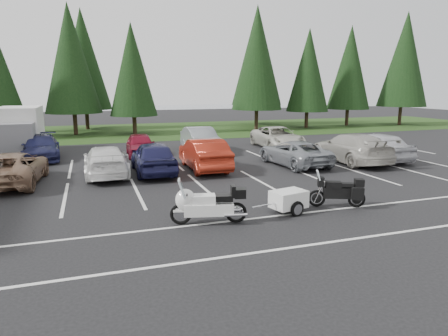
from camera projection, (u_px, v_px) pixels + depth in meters
ground at (197, 194)px, 15.68m from camera, size 120.00×120.00×0.00m
grass_strip at (132, 131)px, 37.96m from camera, size 80.00×16.00×0.01m
lake_water at (137, 112)px, 68.00m from camera, size 70.00×50.00×0.02m
box_truck at (18, 132)px, 24.48m from camera, size 2.40×5.60×2.90m
stall_markings at (185, 183)px, 17.54m from camera, size 32.00×16.00×0.01m
conifer_4 at (71, 58)px, 34.07m from camera, size 4.80×4.80×11.17m
conifer_5 at (132, 70)px, 34.62m from camera, size 4.14×4.14×9.63m
conifer_6 at (257, 60)px, 38.63m from camera, size 4.93×4.93×11.48m
conifer_7 at (308, 70)px, 40.26m from camera, size 4.27×4.27×9.94m
conifer_8 at (350, 68)px, 42.66m from camera, size 4.53×4.53×10.56m
conifer_9 at (405, 59)px, 43.16m from camera, size 5.19×5.19×12.10m
conifer_back_b at (83, 59)px, 38.61m from camera, size 4.97×4.97×11.58m
conifer_back_c at (257, 56)px, 43.47m from camera, size 5.50×5.50×12.81m
car_near_2 at (12, 168)px, 17.10m from camera, size 2.70×5.21×1.40m
car_near_3 at (106, 161)px, 18.81m from camera, size 1.98×4.85×1.41m
car_near_4 at (153, 157)px, 19.34m from camera, size 1.93×4.67×1.58m
car_near_5 at (204, 154)px, 20.27m from camera, size 1.76×4.85×1.59m
car_near_6 at (294, 153)px, 21.37m from camera, size 2.58×4.95×1.33m
car_near_7 at (351, 148)px, 22.17m from camera, size 2.46×5.66×1.62m
car_near_8 at (375, 146)px, 22.88m from camera, size 2.09×4.84×1.63m
car_far_1 at (41, 147)px, 23.12m from camera, size 2.29×4.96×1.40m
car_far_2 at (140, 145)px, 24.27m from camera, size 1.79×4.09×1.37m
car_far_3 at (201, 140)px, 25.68m from camera, size 1.69×4.82×1.59m
car_far_4 at (277, 137)px, 27.40m from camera, size 2.69×5.38×1.46m
touring_motorcycle at (209, 201)px, 12.11m from camera, size 2.71×1.38×1.44m
cargo_trailer at (289, 201)px, 13.28m from camera, size 1.81×1.27×0.76m
adventure_motorcycle at (337, 189)px, 13.83m from camera, size 2.29×1.55×1.32m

